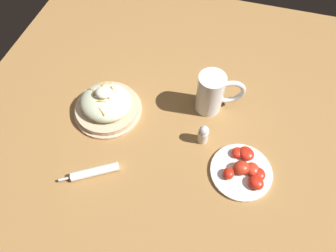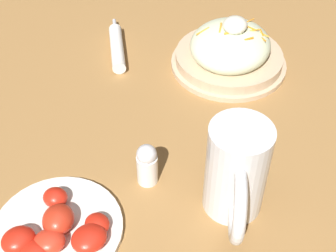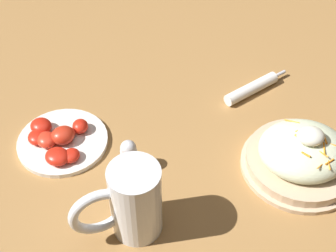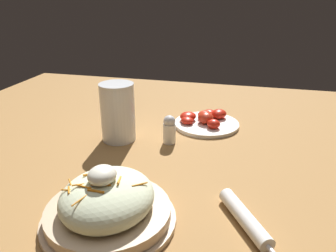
{
  "view_description": "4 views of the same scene",
  "coord_description": "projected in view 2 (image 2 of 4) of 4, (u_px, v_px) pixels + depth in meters",
  "views": [
    {
      "loc": [
        -0.14,
        0.54,
        0.85
      ],
      "look_at": [
        0.0,
        0.05,
        0.05
      ],
      "focal_mm": 32.25,
      "sensor_mm": 36.0,
      "label": 1
    },
    {
      "loc": [
        -0.54,
        -0.17,
        0.59
      ],
      "look_at": [
        -0.03,
        0.04,
        0.05
      ],
      "focal_mm": 51.04,
      "sensor_mm": 36.0,
      "label": 2
    },
    {
      "loc": [
        -0.08,
        -0.57,
        0.74
      ],
      "look_at": [
        -0.03,
        0.07,
        0.09
      ],
      "focal_mm": 51.14,
      "sensor_mm": 36.0,
      "label": 3
    },
    {
      "loc": [
        0.66,
        0.23,
        0.38
      ],
      "look_at": [
        -0.02,
        0.06,
        0.08
      ],
      "focal_mm": 35.75,
      "sensor_mm": 36.0,
      "label": 4
    }
  ],
  "objects": [
    {
      "name": "beer_mug",
      "position": [
        236.0,
        174.0,
        0.67
      ],
      "size": [
        0.16,
        0.09,
        0.15
      ],
      "color": "white",
      "rests_on": "ground_plane"
    },
    {
      "name": "salad_plate",
      "position": [
        230.0,
        51.0,
        0.95
      ],
      "size": [
        0.23,
        0.23,
        0.11
      ],
      "color": "#D1B28E",
      "rests_on": "ground_plane"
    },
    {
      "name": "napkin_roll",
      "position": [
        117.0,
        47.0,
        0.99
      ],
      "size": [
        0.16,
        0.11,
        0.03
      ],
      "color": "white",
      "rests_on": "ground_plane"
    },
    {
      "name": "salt_shaker",
      "position": [
        147.0,
        164.0,
        0.73
      ],
      "size": [
        0.03,
        0.03,
        0.08
      ],
      "color": "white",
      "rests_on": "ground_plane"
    },
    {
      "name": "ground_plane",
      "position": [
        198.0,
        141.0,
        0.82
      ],
      "size": [
        1.43,
        1.43,
        0.0
      ],
      "primitive_type": "plane",
      "color": "#9E703D"
    },
    {
      "name": "tomato_plate",
      "position": [
        57.0,
        230.0,
        0.67
      ],
      "size": [
        0.19,
        0.19,
        0.04
      ],
      "color": "white",
      "rests_on": "ground_plane"
    }
  ]
}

